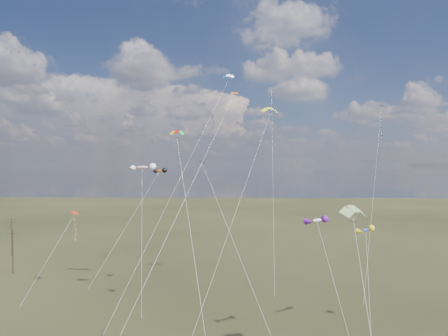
{
  "coord_description": "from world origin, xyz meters",
  "views": [
    {
      "loc": [
        1.05,
        -40.49,
        19.34
      ],
      "look_at": [
        0.0,
        18.0,
        19.0
      ],
      "focal_mm": 32.0,
      "sensor_mm": 36.0,
      "label": 1
    }
  ],
  "objects_px": {
    "utility_pole_near": "(13,251)",
    "parafoil_yellow": "(269,109)",
    "utility_pole_far": "(12,237)",
    "diamond_black_high": "(381,130)"
  },
  "relations": [
    {
      "from": "utility_pole_near",
      "to": "parafoil_yellow",
      "type": "relative_size",
      "value": 0.27
    },
    {
      "from": "utility_pole_near",
      "to": "parafoil_yellow",
      "type": "bearing_deg",
      "value": -9.06
    },
    {
      "from": "utility_pole_far",
      "to": "utility_pole_near",
      "type": "bearing_deg",
      "value": -60.26
    },
    {
      "from": "utility_pole_far",
      "to": "diamond_black_high",
      "type": "xyz_separation_m",
      "value": [
        73.98,
        -12.26,
        21.63
      ]
    },
    {
      "from": "utility_pole_near",
      "to": "diamond_black_high",
      "type": "bearing_deg",
      "value": 1.51
    },
    {
      "from": "utility_pole_far",
      "to": "parafoil_yellow",
      "type": "bearing_deg",
      "value": -21.76
    },
    {
      "from": "diamond_black_high",
      "to": "parafoil_yellow",
      "type": "bearing_deg",
      "value": -156.84
    },
    {
      "from": "utility_pole_far",
      "to": "parafoil_yellow",
      "type": "height_order",
      "value": "parafoil_yellow"
    },
    {
      "from": "utility_pole_far",
      "to": "parafoil_yellow",
      "type": "xyz_separation_m",
      "value": [
        53.1,
        -21.19,
        24.22
      ]
    },
    {
      "from": "utility_pole_near",
      "to": "diamond_black_high",
      "type": "distance_m",
      "value": 69.46
    }
  ]
}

